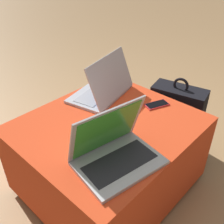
% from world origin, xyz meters
% --- Properties ---
extents(ground_plane, '(14.00, 14.00, 0.00)m').
position_xyz_m(ground_plane, '(0.00, 0.00, 0.00)').
color(ground_plane, tan).
extents(ottoman, '(0.86, 0.77, 0.46)m').
position_xyz_m(ottoman, '(0.00, 0.00, 0.23)').
color(ottoman, maroon).
rests_on(ottoman, ground_plane).
extents(laptop_near, '(0.38, 0.30, 0.25)m').
position_xyz_m(laptop_near, '(-0.17, -0.20, 0.51)').
color(laptop_near, '#B7B7BC').
rests_on(laptop_near, ottoman).
extents(laptop_far, '(0.42, 0.33, 0.25)m').
position_xyz_m(laptop_far, '(0.18, 0.22, 0.51)').
color(laptop_far, '#B7B7BC').
rests_on(laptop_far, ottoman).
extents(cell_phone, '(0.15, 0.11, 0.01)m').
position_xyz_m(cell_phone, '(0.31, -0.08, 0.47)').
color(cell_phone, red).
rests_on(cell_phone, ottoman).
extents(backpack, '(0.25, 0.36, 0.55)m').
position_xyz_m(backpack, '(0.55, -0.09, 0.23)').
color(backpack, black).
rests_on(backpack, ground_plane).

